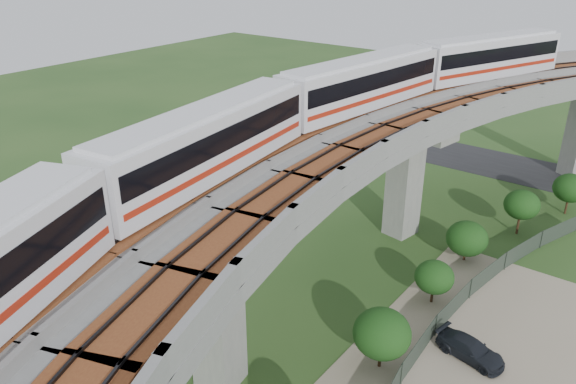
{
  "coord_description": "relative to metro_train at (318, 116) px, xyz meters",
  "views": [
    {
      "loc": [
        17.72,
        -26.71,
        21.68
      ],
      "look_at": [
        -1.06,
        -1.89,
        7.5
      ],
      "focal_mm": 35.0,
      "sensor_mm": 36.0,
      "label": 1
    }
  ],
  "objects": [
    {
      "name": "asphalt_road",
      "position": [
        -0.35,
        30.89,
        -12.29
      ],
      "size": [
        60.0,
        8.0,
        0.03
      ],
      "primitive_type": "cube",
      "color": "#232326",
      "rests_on": "ground"
    },
    {
      "name": "viaduct",
      "position": [
        3.49,
        0.89,
        -3.26
      ],
      "size": [
        19.58,
        73.98,
        11.4
      ],
      "color": "#99968E",
      "rests_on": "ground"
    },
    {
      "name": "fence",
      "position": [
        9.4,
        0.89,
        -11.56
      ],
      "size": [
        3.87,
        38.73,
        1.5
      ],
      "color": "#2D382D",
      "rests_on": "ground"
    },
    {
      "name": "tree_3",
      "position": [
        6.54,
        3.96,
        -10.39
      ],
      "size": [
        2.51,
        2.51,
        2.99
      ],
      "color": "#382314",
      "rests_on": "ground"
    },
    {
      "name": "ground",
      "position": [
        -0.35,
        0.89,
        -12.31
      ],
      "size": [
        160.0,
        160.0,
        0.0
      ],
      "primitive_type": "plane",
      "color": "#294B1E",
      "rests_on": "ground"
    },
    {
      "name": "car_dark",
      "position": [
        10.48,
        0.26,
        -11.7
      ],
      "size": [
        4.16,
        2.28,
        1.14
      ],
      "primitive_type": "imported",
      "rotation": [
        0.0,
        0.0,
        1.39
      ],
      "color": "black",
      "rests_on": "dirt_lot"
    },
    {
      "name": "metro_train",
      "position": [
        0.0,
        0.0,
        0.0
      ],
      "size": [
        11.14,
        61.34,
        3.64
      ],
      "color": "silver",
      "rests_on": "ground"
    },
    {
      "name": "tree_1",
      "position": [
        8.12,
        16.78,
        -9.74
      ],
      "size": [
        2.75,
        2.75,
        3.74
      ],
      "color": "#382314",
      "rests_on": "ground"
    },
    {
      "name": "tree_2",
      "position": [
        6.28,
        10.3,
        -10.5
      ],
      "size": [
        2.98,
        2.98,
        3.08
      ],
      "color": "#382314",
      "rests_on": "ground"
    },
    {
      "name": "tree_4",
      "position": [
        6.75,
        -3.42,
        -10.05
      ],
      "size": [
        3.17,
        3.17,
        3.61
      ],
      "color": "#382314",
      "rests_on": "ground"
    },
    {
      "name": "tree_0",
      "position": [
        10.34,
        22.96,
        -9.91
      ],
      "size": [
        2.84,
        2.84,
        3.61
      ],
      "color": "#382314",
      "rests_on": "ground"
    }
  ]
}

